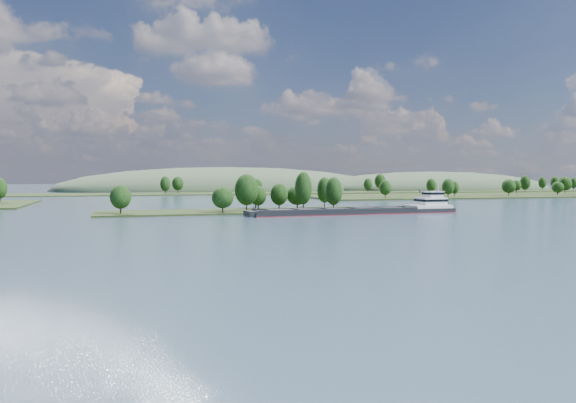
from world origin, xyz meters
name	(u,v)px	position (x,y,z in m)	size (l,w,h in m)	color
ground	(282,226)	(0.00, 120.00, 0.00)	(1800.00, 1800.00, 0.00)	#3B5166
tree_island	(253,201)	(6.15, 179.02, 3.94)	(100.00, 30.94, 15.49)	#213115
right_bank	(530,194)	(232.12, 299.62, 0.95)	(320.00, 90.00, 15.19)	#213115
back_shoreline	(187,193)	(7.98, 399.74, 0.73)	(900.00, 60.00, 16.31)	#213115
hill_east	(433,190)	(260.00, 470.00, 0.00)	(260.00, 140.00, 36.00)	#384D35
hill_west	(229,190)	(60.00, 500.00, 0.00)	(320.00, 160.00, 44.00)	#384D35
cargo_barge	(369,210)	(43.24, 158.49, 1.33)	(78.36, 13.10, 10.55)	black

